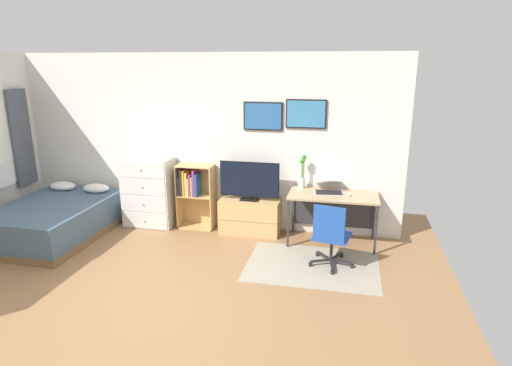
{
  "coord_description": "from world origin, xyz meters",
  "views": [
    {
      "loc": [
        2.21,
        -3.88,
        2.55
      ],
      "look_at": [
        1.04,
        1.5,
        1.0
      ],
      "focal_mm": 30.09,
      "sensor_mm": 36.0,
      "label": 1
    }
  ],
  "objects_px": {
    "bed": "(54,219)",
    "bamboo_vase": "(302,171)",
    "dresser": "(149,192)",
    "desk": "(333,201)",
    "television": "(249,181)",
    "tv_stand": "(250,216)",
    "computer_mouse": "(349,194)",
    "bookshelf": "(193,191)",
    "office_chair": "(331,234)",
    "laptop": "(328,187)"
  },
  "relations": [
    {
      "from": "bed",
      "to": "bamboo_vase",
      "type": "xyz_separation_m",
      "value": [
        3.64,
        0.86,
        0.73
      ]
    },
    {
      "from": "desk",
      "to": "bamboo_vase",
      "type": "relative_size",
      "value": 2.49
    },
    {
      "from": "television",
      "to": "office_chair",
      "type": "bearing_deg",
      "value": -35.55
    },
    {
      "from": "bookshelf",
      "to": "computer_mouse",
      "type": "relative_size",
      "value": 9.82
    },
    {
      "from": "bookshelf",
      "to": "desk",
      "type": "bearing_deg",
      "value": -2.25
    },
    {
      "from": "television",
      "to": "office_chair",
      "type": "distance_m",
      "value": 1.6
    },
    {
      "from": "television",
      "to": "desk",
      "type": "distance_m",
      "value": 1.27
    },
    {
      "from": "tv_stand",
      "to": "office_chair",
      "type": "xyz_separation_m",
      "value": [
        1.26,
        -0.92,
        0.19
      ]
    },
    {
      "from": "dresser",
      "to": "computer_mouse",
      "type": "xyz_separation_m",
      "value": [
        3.13,
        -0.11,
        0.2
      ]
    },
    {
      "from": "tv_stand",
      "to": "bed",
      "type": "bearing_deg",
      "value": -165.1
    },
    {
      "from": "laptop",
      "to": "bamboo_vase",
      "type": "xyz_separation_m",
      "value": [
        -0.39,
        0.09,
        0.19
      ]
    },
    {
      "from": "dresser",
      "to": "desk",
      "type": "distance_m",
      "value": 2.9
    },
    {
      "from": "bed",
      "to": "bamboo_vase",
      "type": "height_order",
      "value": "bamboo_vase"
    },
    {
      "from": "dresser",
      "to": "bamboo_vase",
      "type": "height_order",
      "value": "bamboo_vase"
    },
    {
      "from": "bed",
      "to": "laptop",
      "type": "xyz_separation_m",
      "value": [
        4.03,
        0.77,
        0.54
      ]
    },
    {
      "from": "bookshelf",
      "to": "computer_mouse",
      "type": "xyz_separation_m",
      "value": [
        2.4,
        -0.17,
        0.15
      ]
    },
    {
      "from": "television",
      "to": "laptop",
      "type": "height_order",
      "value": "television"
    },
    {
      "from": "laptop",
      "to": "television",
      "type": "bearing_deg",
      "value": 173.2
    },
    {
      "from": "dresser",
      "to": "bamboo_vase",
      "type": "relative_size",
      "value": 2.2
    },
    {
      "from": "television",
      "to": "desk",
      "type": "xyz_separation_m",
      "value": [
        1.25,
        -0.01,
        -0.22
      ]
    },
    {
      "from": "dresser",
      "to": "desk",
      "type": "xyz_separation_m",
      "value": [
        2.9,
        -0.02,
        0.05
      ]
    },
    {
      "from": "bookshelf",
      "to": "tv_stand",
      "type": "distance_m",
      "value": 0.98
    },
    {
      "from": "office_chair",
      "to": "laptop",
      "type": "distance_m",
      "value": 1.0
    },
    {
      "from": "office_chair",
      "to": "bamboo_vase",
      "type": "height_order",
      "value": "bamboo_vase"
    },
    {
      "from": "bed",
      "to": "dresser",
      "type": "relative_size",
      "value": 1.72
    },
    {
      "from": "computer_mouse",
      "to": "tv_stand",
      "type": "bearing_deg",
      "value": 175.27
    },
    {
      "from": "office_chair",
      "to": "bamboo_vase",
      "type": "distance_m",
      "value": 1.26
    },
    {
      "from": "bookshelf",
      "to": "laptop",
      "type": "relative_size",
      "value": 2.12
    },
    {
      "from": "bed",
      "to": "desk",
      "type": "relative_size",
      "value": 1.52
    },
    {
      "from": "laptop",
      "to": "office_chair",
      "type": "bearing_deg",
      "value": -92.49
    },
    {
      "from": "office_chair",
      "to": "laptop",
      "type": "relative_size",
      "value": 1.79
    },
    {
      "from": "television",
      "to": "laptop",
      "type": "relative_size",
      "value": 1.88
    },
    {
      "from": "television",
      "to": "bookshelf",
      "type": "bearing_deg",
      "value": 175.62
    },
    {
      "from": "dresser",
      "to": "laptop",
      "type": "relative_size",
      "value": 2.32
    },
    {
      "from": "television",
      "to": "office_chair",
      "type": "height_order",
      "value": "television"
    },
    {
      "from": "bookshelf",
      "to": "office_chair",
      "type": "xyz_separation_m",
      "value": [
        2.19,
        -0.97,
        -0.14
      ]
    },
    {
      "from": "bed",
      "to": "bookshelf",
      "type": "xyz_separation_m",
      "value": [
        1.93,
        0.81,
        0.34
      ]
    },
    {
      "from": "television",
      "to": "desk",
      "type": "height_order",
      "value": "television"
    },
    {
      "from": "bookshelf",
      "to": "desk",
      "type": "xyz_separation_m",
      "value": [
        2.18,
        -0.09,
        0.01
      ]
    },
    {
      "from": "bookshelf",
      "to": "bamboo_vase",
      "type": "xyz_separation_m",
      "value": [
        1.7,
        0.05,
        0.4
      ]
    },
    {
      "from": "tv_stand",
      "to": "laptop",
      "type": "xyz_separation_m",
      "value": [
        1.17,
        0.0,
        0.54
      ]
    },
    {
      "from": "dresser",
      "to": "computer_mouse",
      "type": "distance_m",
      "value": 3.13
    },
    {
      "from": "dresser",
      "to": "bamboo_vase",
      "type": "xyz_separation_m",
      "value": [
        2.43,
        0.11,
        0.44
      ]
    },
    {
      "from": "dresser",
      "to": "television",
      "type": "relative_size",
      "value": 1.23
    },
    {
      "from": "bookshelf",
      "to": "office_chair",
      "type": "relative_size",
      "value": 1.19
    },
    {
      "from": "tv_stand",
      "to": "computer_mouse",
      "type": "distance_m",
      "value": 1.56
    },
    {
      "from": "office_chair",
      "to": "laptop",
      "type": "bearing_deg",
      "value": 106.74
    },
    {
      "from": "bed",
      "to": "bamboo_vase",
      "type": "distance_m",
      "value": 3.81
    },
    {
      "from": "computer_mouse",
      "to": "bamboo_vase",
      "type": "xyz_separation_m",
      "value": [
        -0.7,
        0.22,
        0.24
      ]
    },
    {
      "from": "bookshelf",
      "to": "desk",
      "type": "relative_size",
      "value": 0.81
    }
  ]
}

